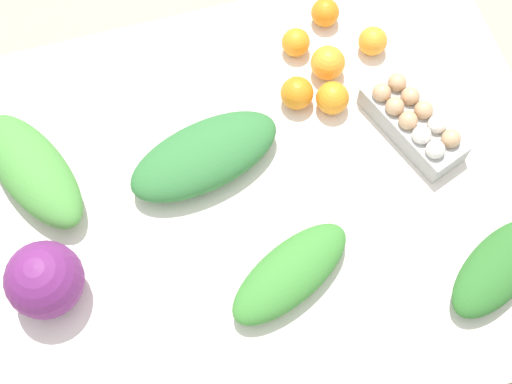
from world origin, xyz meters
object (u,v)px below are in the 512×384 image
Objects in this scene: orange_4 at (325,13)px; cabbage_purple at (45,280)px; orange_1 at (297,93)px; orange_3 at (296,42)px; orange_2 at (373,41)px; egg_carton at (413,121)px; orange_5 at (332,98)px; greens_bunch_chard at (498,268)px; greens_bunch_beet_tops at (205,156)px; greens_bunch_kale at (33,170)px; orange_0 at (328,63)px; greens_bunch_scallion at (290,273)px.

cabbage_purple is at bearing -146.54° from orange_4.
orange_1 reaches higher than orange_3.
orange_2 is (0.86, 0.40, -0.05)m from cabbage_purple.
orange_5 is at bearing -146.01° from egg_carton.
cabbage_purple is 0.95m from greens_bunch_chard.
orange_2 is 1.02× the size of orange_3.
orange_4 is (-0.09, 0.36, -0.01)m from egg_carton.
egg_carton is at bearing 10.09° from cabbage_purple.
egg_carton is 0.49m from greens_bunch_beet_tops.
greens_bunch_kale is at bearing -176.91° from orange_1.
orange_4 is (0.14, 0.21, -0.00)m from orange_1.
orange_0 is 0.11m from orange_1.
greens_bunch_kale reaches higher than egg_carton.
orange_1 is 1.10× the size of orange_2.
orange_0 is 1.06× the size of orange_5.
orange_0 is 1.19× the size of orange_3.
greens_bunch_beet_tops is 1.05× the size of greens_bunch_kale.
orange_5 is (0.71, 0.27, -0.04)m from cabbage_purple.
orange_1 is 0.25m from orange_4.
orange_4 is (0.04, 0.15, -0.01)m from orange_0.
greens_bunch_kale reaches higher than greens_bunch_chard.
egg_carton is 0.80× the size of greens_bunch_beet_tops.
greens_bunch_chard is at bearing -67.66° from orange_5.
egg_carton reaches higher than orange_1.
greens_bunch_beet_tops is at bearing -154.80° from orange_0.
greens_bunch_kale is at bearing -117.80° from egg_carton.
greens_bunch_chard is 3.35× the size of orange_0.
greens_bunch_chard is 1.04m from greens_bunch_kale.
orange_5 reaches higher than orange_4.
cabbage_purple is 0.47× the size of greens_bunch_kale.
greens_bunch_beet_tops is at bearing -139.95° from orange_3.
greens_bunch_beet_tops is at bearing -141.39° from orange_4.
orange_5 is at bearing -79.22° from orange_3.
egg_carton and greens_bunch_beet_tops have the same top height.
greens_bunch_scallion is 4.30× the size of orange_4.
greens_bunch_chard is (0.53, -0.43, -0.01)m from greens_bunch_beet_tops.
greens_bunch_beet_tops is at bearing -10.64° from greens_bunch_kale.
orange_1 is 1.11× the size of orange_4.
egg_carton is 0.84× the size of greens_bunch_kale.
orange_1 is (-0.10, -0.06, -0.00)m from orange_0.
greens_bunch_beet_tops is 5.16× the size of orange_3.
orange_5 is at bearing -0.18° from greens_bunch_kale.
orange_1 is at bearing 154.66° from orange_5.
greens_bunch_chard is (0.04, -0.38, -0.01)m from egg_carton.
orange_1 is (0.25, 0.10, -0.01)m from greens_bunch_beet_tops.
orange_3 is at bearing 164.89° from orange_2.
greens_bunch_chard is 0.53m from orange_5.
greens_bunch_scallion is 4.37× the size of orange_3.
orange_3 is at bearing 73.45° from orange_1.
greens_bunch_scallion reaches higher than orange_2.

